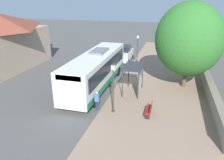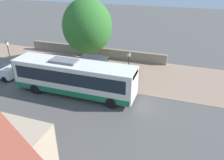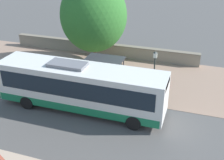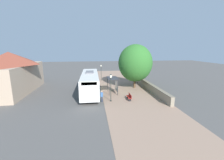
{
  "view_description": "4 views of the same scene",
  "coord_description": "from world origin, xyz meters",
  "px_view_note": "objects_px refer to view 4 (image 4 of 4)",
  "views": [
    {
      "loc": [
        -4.94,
        21.23,
        8.27
      ],
      "look_at": [
        0.22,
        2.63,
        0.96
      ],
      "focal_mm": 35.0,
      "sensor_mm": 36.0,
      "label": 1
    },
    {
      "loc": [
        18.43,
        11.77,
        10.9
      ],
      "look_at": [
        -0.55,
        5.29,
        0.82
      ],
      "focal_mm": 35.0,
      "sensor_mm": 36.0,
      "label": 2
    },
    {
      "loc": [
        17.58,
        9.82,
        10.99
      ],
      "look_at": [
        1.24,
        4.38,
        2.34
      ],
      "focal_mm": 45.0,
      "sensor_mm": 36.0,
      "label": 3
    },
    {
      "loc": [
        1.37,
        26.76,
        7.34
      ],
      "look_at": [
        -1.49,
        4.75,
        2.62
      ],
      "focal_mm": 24.0,
      "sensor_mm": 36.0,
      "label": 4
    }
  ],
  "objects_px": {
    "street_lamp_far": "(111,85)",
    "parked_car_behind_bus": "(93,76)",
    "bench": "(129,97)",
    "pedestrian": "(102,96)",
    "bus_shelter": "(113,80)",
    "shade_tree": "(135,63)",
    "bus": "(90,82)",
    "street_lamp_near": "(101,71)"
  },
  "relations": [
    {
      "from": "pedestrian",
      "to": "bus_shelter",
      "type": "bearing_deg",
      "value": -117.87
    },
    {
      "from": "bus",
      "to": "bus_shelter",
      "type": "xyz_separation_m",
      "value": [
        -3.85,
        0.51,
        0.32
      ]
    },
    {
      "from": "bus",
      "to": "street_lamp_near",
      "type": "distance_m",
      "value": 9.99
    },
    {
      "from": "bus",
      "to": "street_lamp_far",
      "type": "height_order",
      "value": "street_lamp_far"
    },
    {
      "from": "bus",
      "to": "pedestrian",
      "type": "bearing_deg",
      "value": 109.52
    },
    {
      "from": "bench",
      "to": "shade_tree",
      "type": "distance_m",
      "value": 8.24
    },
    {
      "from": "street_lamp_far",
      "to": "parked_car_behind_bus",
      "type": "height_order",
      "value": "street_lamp_far"
    },
    {
      "from": "pedestrian",
      "to": "parked_car_behind_bus",
      "type": "height_order",
      "value": "parked_car_behind_bus"
    },
    {
      "from": "bus",
      "to": "street_lamp_near",
      "type": "relative_size",
      "value": 3.16
    },
    {
      "from": "street_lamp_far",
      "to": "shade_tree",
      "type": "distance_m",
      "value": 8.99
    },
    {
      "from": "street_lamp_near",
      "to": "street_lamp_far",
      "type": "xyz_separation_m",
      "value": [
        -0.51,
        14.29,
        0.09
      ]
    },
    {
      "from": "street_lamp_near",
      "to": "parked_car_behind_bus",
      "type": "bearing_deg",
      "value": -3.54
    },
    {
      "from": "pedestrian",
      "to": "parked_car_behind_bus",
      "type": "distance_m",
      "value": 14.5
    },
    {
      "from": "pedestrian",
      "to": "shade_tree",
      "type": "relative_size",
      "value": 0.2
    },
    {
      "from": "bench",
      "to": "bus_shelter",
      "type": "bearing_deg",
      "value": -65.0
    },
    {
      "from": "bench",
      "to": "street_lamp_far",
      "type": "bearing_deg",
      "value": 5.2
    },
    {
      "from": "bus_shelter",
      "to": "pedestrian",
      "type": "distance_m",
      "value": 4.85
    },
    {
      "from": "bus",
      "to": "parked_car_behind_bus",
      "type": "bearing_deg",
      "value": -93.5
    },
    {
      "from": "bench",
      "to": "street_lamp_near",
      "type": "height_order",
      "value": "street_lamp_near"
    },
    {
      "from": "bus",
      "to": "street_lamp_far",
      "type": "distance_m",
      "value": 5.48
    },
    {
      "from": "bus",
      "to": "parked_car_behind_bus",
      "type": "height_order",
      "value": "bus"
    },
    {
      "from": "bench",
      "to": "parked_car_behind_bus",
      "type": "relative_size",
      "value": 0.38
    },
    {
      "from": "pedestrian",
      "to": "bench",
      "type": "relative_size",
      "value": 0.99
    },
    {
      "from": "pedestrian",
      "to": "parked_car_behind_bus",
      "type": "relative_size",
      "value": 0.38
    },
    {
      "from": "bus",
      "to": "pedestrian",
      "type": "xyz_separation_m",
      "value": [
        -1.65,
        4.67,
        -0.88
      ]
    },
    {
      "from": "pedestrian",
      "to": "street_lamp_near",
      "type": "height_order",
      "value": "street_lamp_near"
    },
    {
      "from": "street_lamp_far",
      "to": "pedestrian",
      "type": "bearing_deg",
      "value": 2.7
    },
    {
      "from": "street_lamp_near",
      "to": "bench",
      "type": "bearing_deg",
      "value": 102.95
    },
    {
      "from": "bus",
      "to": "bus_shelter",
      "type": "height_order",
      "value": "bus"
    },
    {
      "from": "bus_shelter",
      "to": "parked_car_behind_bus",
      "type": "xyz_separation_m",
      "value": [
        3.25,
        -10.3,
        -1.1
      ]
    },
    {
      "from": "bus_shelter",
      "to": "street_lamp_far",
      "type": "relative_size",
      "value": 0.76
    },
    {
      "from": "bus_shelter",
      "to": "parked_car_behind_bus",
      "type": "distance_m",
      "value": 10.86
    },
    {
      "from": "shade_tree",
      "to": "parked_car_behind_bus",
      "type": "xyz_separation_m",
      "value": [
        7.69,
        -7.57,
        -3.66
      ]
    },
    {
      "from": "street_lamp_near",
      "to": "shade_tree",
      "type": "xyz_separation_m",
      "value": [
        -5.87,
        7.46,
        2.42
      ]
    },
    {
      "from": "pedestrian",
      "to": "bench",
      "type": "distance_m",
      "value": 4.03
    },
    {
      "from": "shade_tree",
      "to": "bus",
      "type": "bearing_deg",
      "value": 15.03
    },
    {
      "from": "pedestrian",
      "to": "street_lamp_near",
      "type": "bearing_deg",
      "value": -93.05
    },
    {
      "from": "bus_shelter",
      "to": "shade_tree",
      "type": "bearing_deg",
      "value": -148.34
    },
    {
      "from": "bus",
      "to": "street_lamp_far",
      "type": "relative_size",
      "value": 3.04
    },
    {
      "from": "bench",
      "to": "street_lamp_near",
      "type": "xyz_separation_m",
      "value": [
        3.23,
        -14.04,
        1.78
      ]
    },
    {
      "from": "bench",
      "to": "shade_tree",
      "type": "relative_size",
      "value": 0.2
    },
    {
      "from": "parked_car_behind_bus",
      "to": "street_lamp_near",
      "type": "bearing_deg",
      "value": 176.46
    }
  ]
}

